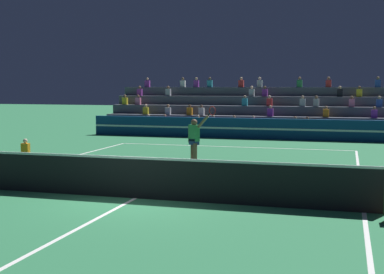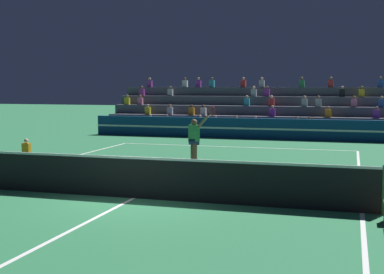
{
  "view_description": "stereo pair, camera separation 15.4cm",
  "coord_description": "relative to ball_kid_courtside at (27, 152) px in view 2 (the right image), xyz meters",
  "views": [
    {
      "loc": [
        5.08,
        -12.34,
        2.83
      ],
      "look_at": [
        0.03,
        4.99,
        1.1
      ],
      "focal_mm": 50.0,
      "sensor_mm": 36.0,
      "label": 1
    },
    {
      "loc": [
        5.23,
        -12.3,
        2.83
      ],
      "look_at": [
        0.03,
        4.99,
        1.1
      ],
      "focal_mm": 50.0,
      "sensor_mm": 36.0,
      "label": 2
    }
  ],
  "objects": [
    {
      "name": "ball_kid_courtside",
      "position": [
        0.0,
        0.0,
        0.0
      ],
      "size": [
        0.3,
        0.36,
        0.84
      ],
      "color": "black",
      "rests_on": "ground"
    },
    {
      "name": "tennis_net",
      "position": [
        6.58,
        -5.14,
        0.21
      ],
      "size": [
        12.0,
        0.1,
        1.1
      ],
      "color": "#2D6B38",
      "rests_on": "ground"
    },
    {
      "name": "tennis_player",
      "position": [
        6.71,
        -0.19,
        0.65
      ],
      "size": [
        1.19,
        0.86,
        2.24
      ],
      "color": "brown",
      "rests_on": "ground"
    },
    {
      "name": "sponsor_banner_wall",
      "position": [
        6.58,
        10.89,
        0.22
      ],
      "size": [
        18.0,
        0.26,
        1.1
      ],
      "color": "navy",
      "rests_on": "ground"
    },
    {
      "name": "bleacher_stand",
      "position": [
        6.57,
        14.69,
        0.69
      ],
      "size": [
        18.39,
        4.75,
        3.38
      ],
      "color": "#4C515B",
      "rests_on": "ground"
    },
    {
      "name": "court_lines",
      "position": [
        6.58,
        -5.14,
        -0.33
      ],
      "size": [
        11.1,
        23.9,
        0.01
      ],
      "color": "white",
      "rests_on": "ground"
    },
    {
      "name": "ground_plane",
      "position": [
        6.58,
        -5.14,
        -0.33
      ],
      "size": [
        120.0,
        120.0,
        0.0
      ],
      "primitive_type": "plane",
      "color": "#2D7A4C"
    },
    {
      "name": "tennis_ball",
      "position": [
        4.08,
        -2.53,
        -0.3
      ],
      "size": [
        0.07,
        0.07,
        0.07
      ],
      "primitive_type": "sphere",
      "color": "#C6DB33",
      "rests_on": "ground"
    }
  ]
}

